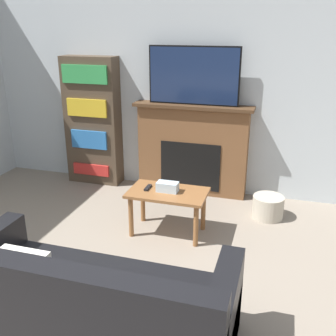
# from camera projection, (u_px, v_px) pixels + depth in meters

# --- Properties ---
(wall_back) EXTENTS (6.88, 0.06, 2.70)m
(wall_back) POSITION_uv_depth(u_px,v_px,m) (205.00, 88.00, 4.88)
(wall_back) COLOR silver
(wall_back) RESTS_ON ground_plane
(fireplace) EXTENTS (1.50, 0.28, 1.17)m
(fireplace) POSITION_uv_depth(u_px,v_px,m) (192.00, 149.00, 5.05)
(fireplace) COLOR brown
(fireplace) RESTS_ON ground_plane
(tv) EXTENTS (1.12, 0.03, 0.70)m
(tv) POSITION_uv_depth(u_px,v_px,m) (194.00, 76.00, 4.71)
(tv) COLOR black
(tv) RESTS_ON fireplace
(couch) EXTENTS (1.94, 0.91, 0.85)m
(couch) POSITION_uv_depth(u_px,v_px,m) (87.00, 311.00, 2.64)
(couch) COLOR black
(couch) RESTS_ON ground_plane
(coffee_table) EXTENTS (0.81, 0.48, 0.48)m
(coffee_table) POSITION_uv_depth(u_px,v_px,m) (168.00, 199.00, 4.08)
(coffee_table) COLOR brown
(coffee_table) RESTS_ON ground_plane
(tissue_box) EXTENTS (0.22, 0.12, 0.10)m
(tissue_box) POSITION_uv_depth(u_px,v_px,m) (167.00, 187.00, 4.03)
(tissue_box) COLOR silver
(tissue_box) RESTS_ON coffee_table
(remote_control) EXTENTS (0.04, 0.15, 0.02)m
(remote_control) POSITION_uv_depth(u_px,v_px,m) (148.00, 188.00, 4.11)
(remote_control) COLOR black
(remote_control) RESTS_ON coffee_table
(bookshelf) EXTENTS (0.74, 0.29, 1.72)m
(bookshelf) POSITION_uv_depth(u_px,v_px,m) (93.00, 121.00, 5.30)
(bookshelf) COLOR #4C3D2D
(bookshelf) RESTS_ON ground_plane
(storage_basket) EXTENTS (0.35, 0.35, 0.26)m
(storage_basket) POSITION_uv_depth(u_px,v_px,m) (268.00, 207.00, 4.50)
(storage_basket) COLOR #BCB29E
(storage_basket) RESTS_ON ground_plane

